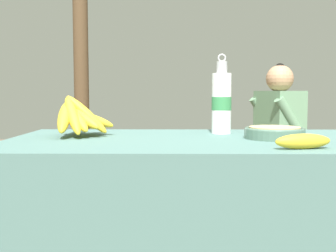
{
  "coord_description": "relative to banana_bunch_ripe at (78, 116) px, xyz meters",
  "views": [
    {
      "loc": [
        -0.14,
        -1.45,
        0.85
      ],
      "look_at": [
        -0.16,
        0.05,
        0.73
      ],
      "focal_mm": 45.0,
      "sensor_mm": 36.0,
      "label": 1
    }
  ],
  "objects": [
    {
      "name": "water_bottle",
      "position": [
        0.54,
        0.1,
        0.05
      ],
      "size": [
        0.08,
        0.08,
        0.31
      ],
      "color": "white",
      "rests_on": "market_counter"
    },
    {
      "name": "serving_bowl",
      "position": [
        0.7,
        -0.08,
        -0.05
      ],
      "size": [
        0.21,
        0.21,
        0.04
      ],
      "color": "#4C6B5B",
      "rests_on": "market_counter"
    },
    {
      "name": "loose_banana_front",
      "position": [
        0.72,
        -0.34,
        -0.05
      ],
      "size": [
        0.17,
        0.08,
        0.04
      ],
      "rotation": [
        0.0,
        0.0,
        0.21
      ],
      "color": "gold",
      "rests_on": "market_counter"
    },
    {
      "name": "banana_bunch_green",
      "position": [
        0.38,
        1.29,
        -0.28
      ],
      "size": [
        0.18,
        0.28,
        0.13
      ],
      "color": "#4C381E",
      "rests_on": "wooden_bench"
    },
    {
      "name": "market_counter",
      "position": [
        0.49,
        -0.08,
        -0.42
      ],
      "size": [
        1.43,
        0.72,
        0.69
      ],
      "color": "#4C706B",
      "rests_on": "ground_plane"
    },
    {
      "name": "banana_bunch_ripe",
      "position": [
        0.0,
        0.0,
        0.0
      ],
      "size": [
        0.21,
        0.32,
        0.16
      ],
      "color": "#4C381E",
      "rests_on": "market_counter"
    },
    {
      "name": "support_post_near",
      "position": [
        -0.31,
        1.47,
        0.62
      ],
      "size": [
        0.1,
        0.1,
        2.76
      ],
      "color": "#4C3823",
      "rests_on": "ground_plane"
    },
    {
      "name": "wooden_bench",
      "position": [
        0.74,
        1.29,
        -0.42
      ],
      "size": [
        1.4,
        0.32,
        0.41
      ],
      "color": "brown",
      "rests_on": "ground_plane"
    },
    {
      "name": "seated_vendor",
      "position": [
        1.0,
        1.24,
        -0.16
      ],
      "size": [
        0.46,
        0.43,
        1.04
      ],
      "rotation": [
        0.0,
        0.0,
        3.44
      ],
      "color": "#564C60",
      "rests_on": "ground_plane"
    }
  ]
}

